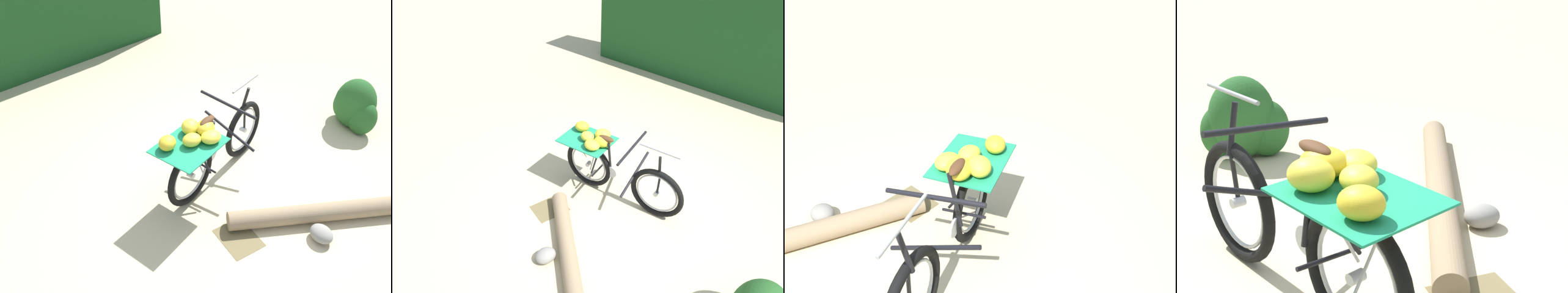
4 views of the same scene
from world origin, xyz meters
TOP-DOWN VIEW (x-y plane):
  - ground_plane at (0.00, 0.00)m, footprint 60.00×60.00m
  - bicycle at (-0.06, 0.20)m, footprint 0.99×1.76m
  - path_stone at (-1.36, -0.26)m, footprint 0.24×0.20m
  - leaf_litter_patch at (-0.93, 0.44)m, footprint 0.44×0.36m

SIDE VIEW (x-z plane):
  - ground_plane at x=0.00m, z-range 0.00..0.00m
  - leaf_litter_patch at x=-0.93m, z-range 0.00..0.01m
  - path_stone at x=-1.36m, z-range 0.00..0.15m
  - bicycle at x=-0.06m, z-range -0.01..1.02m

